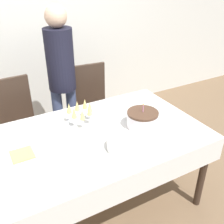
% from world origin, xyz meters
% --- Properties ---
extents(ground_plane, '(12.00, 12.00, 0.00)m').
position_xyz_m(ground_plane, '(0.00, 0.00, 0.00)').
color(ground_plane, brown).
extents(wall_back, '(8.00, 0.05, 2.70)m').
position_xyz_m(wall_back, '(0.00, 1.71, 1.35)').
color(wall_back, silver).
rests_on(wall_back, ground_plane).
extents(dining_table, '(1.82, 1.04, 0.75)m').
position_xyz_m(dining_table, '(0.00, 0.00, 0.65)').
color(dining_table, white).
rests_on(dining_table, ground_plane).
extents(dining_chair_far_left, '(0.45, 0.45, 0.98)m').
position_xyz_m(dining_chair_far_left, '(-0.41, 0.84, 0.54)').
color(dining_chair_far_left, '#38281E').
rests_on(dining_chair_far_left, ground_plane).
extents(dining_chair_far_right, '(0.45, 0.45, 0.98)m').
position_xyz_m(dining_chair_far_right, '(0.41, 0.84, 0.54)').
color(dining_chair_far_right, '#38281E').
rests_on(dining_chair_far_right, ground_plane).
extents(birthday_cake, '(0.25, 0.25, 0.21)m').
position_xyz_m(birthday_cake, '(0.44, -0.08, 0.81)').
color(birthday_cake, white).
rests_on(birthday_cake, dining_table).
extents(champagne_tray, '(0.29, 0.29, 0.18)m').
position_xyz_m(champagne_tray, '(0.03, 0.21, 0.84)').
color(champagne_tray, silver).
rests_on(champagne_tray, dining_table).
extents(plate_stack_main, '(0.24, 0.24, 0.06)m').
position_xyz_m(plate_stack_main, '(0.15, -0.26, 0.78)').
color(plate_stack_main, silver).
rests_on(plate_stack_main, dining_table).
extents(cake_knife, '(0.30, 0.05, 0.00)m').
position_xyz_m(cake_knife, '(0.40, -0.30, 0.75)').
color(cake_knife, silver).
rests_on(cake_knife, dining_table).
extents(fork_pile, '(0.18, 0.09, 0.02)m').
position_xyz_m(fork_pile, '(-0.47, -0.13, 0.76)').
color(fork_pile, silver).
rests_on(fork_pile, dining_table).
extents(napkin_pile, '(0.15, 0.15, 0.01)m').
position_xyz_m(napkin_pile, '(-0.50, 0.01, 0.75)').
color(napkin_pile, '#E0D166').
rests_on(napkin_pile, dining_table).
extents(person_standing, '(0.28, 0.28, 1.61)m').
position_xyz_m(person_standing, '(0.11, 0.91, 0.97)').
color(person_standing, '#3F4C72').
rests_on(person_standing, ground_plane).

